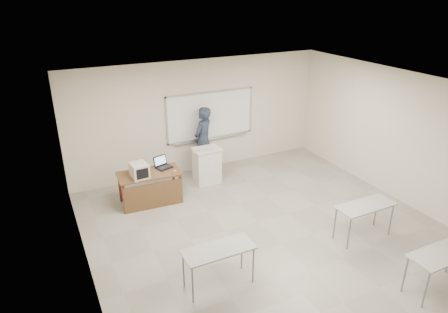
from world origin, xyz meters
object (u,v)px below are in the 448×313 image
crt_monitor (139,170)px  keyboard (203,151)px  presenter (203,140)px  mouse (175,171)px  whiteboard (210,116)px  instructor_desk (151,183)px  podium (207,165)px  laptop (163,165)px

crt_monitor → keyboard: crt_monitor is taller
presenter → mouse: bearing=7.6°
whiteboard → instructor_desk: (-2.10, -1.31, -0.94)m
mouse → keyboard: (0.90, 0.43, 0.18)m
instructor_desk → mouse: (0.55, -0.09, 0.23)m
mouse → keyboard: bearing=46.9°
whiteboard → crt_monitor: 2.76m
podium → keyboard: 0.52m
laptop → mouse: (0.15, -0.36, -0.04)m
laptop → presenter: (1.38, 0.81, 0.10)m
whiteboard → presenter: (-0.32, -0.23, -0.57)m
crt_monitor → mouse: bearing=-10.7°
whiteboard → keyboard: (-0.65, -0.97, -0.53)m
instructor_desk → podium: size_ratio=1.51×
keyboard → presenter: 0.81m
podium → instructor_desk: bearing=-163.5°
instructor_desk → keyboard: size_ratio=2.83×
whiteboard → podium: whiteboard is taller
crt_monitor → whiteboard: bearing=24.2°
instructor_desk → presenter: (1.78, 1.08, 0.37)m
instructor_desk → mouse: mouse is taller
laptop → mouse: laptop is taller
laptop → presenter: size_ratio=0.19×
mouse → keyboard: size_ratio=0.18×
podium → crt_monitor: crt_monitor is taller
podium → crt_monitor: bearing=-165.2°
instructor_desk → crt_monitor: 0.45m
instructor_desk → laptop: 0.55m
keyboard → instructor_desk: bearing=-159.8°
instructor_desk → podium: podium is taller
crt_monitor → laptop: (0.65, 0.28, -0.10)m
crt_monitor → podium: bearing=9.1°
instructor_desk → mouse: bearing=-5.7°
keyboard → presenter: presenter is taller
instructor_desk → presenter: presenter is taller
mouse → presenter: (1.23, 1.17, 0.14)m
laptop → keyboard: laptop is taller
crt_monitor → laptop: bearing=18.2°
mouse → laptop: bearing=134.2°
instructor_desk → keyboard: keyboard is taller
podium → mouse: bearing=-152.0°
laptop → presenter: presenter is taller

